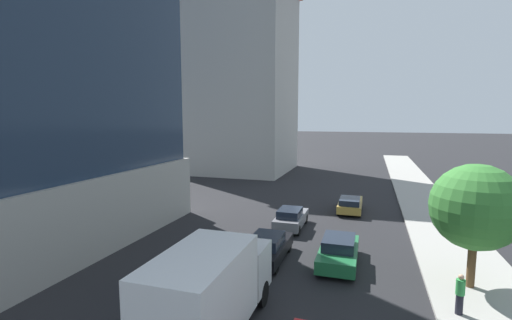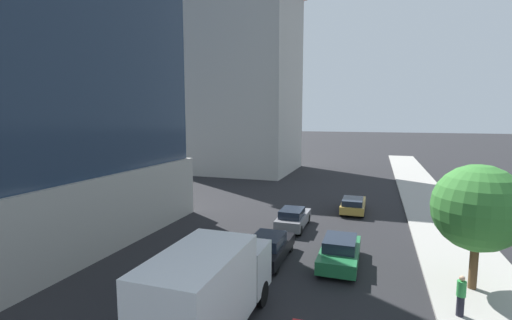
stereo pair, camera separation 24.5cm
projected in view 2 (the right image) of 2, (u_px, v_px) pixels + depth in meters
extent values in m
cube|color=#9E9B93|center=(486.00, 300.00, 15.47)|extent=(4.55, 120.00, 0.15)
cube|color=#B2AFA8|center=(240.00, 72.00, 52.03)|extent=(15.42, 14.50, 28.78)
cube|color=gold|center=(262.00, 30.00, 45.92)|extent=(0.90, 0.90, 37.99)
cylinder|color=brown|center=(474.00, 264.00, 16.22)|extent=(0.36, 0.36, 2.30)
sphere|color=#387F33|center=(478.00, 208.00, 15.91)|extent=(3.89, 3.89, 3.89)
cube|color=#1E6638|center=(340.00, 254.00, 19.22)|extent=(1.95, 4.69, 0.67)
cube|color=#19212D|center=(340.00, 243.00, 19.11)|extent=(1.63, 2.30, 0.56)
cylinder|color=black|center=(327.00, 247.00, 21.02)|extent=(0.22, 0.67, 0.67)
cylinder|color=black|center=(358.00, 250.00, 20.48)|extent=(0.22, 0.67, 0.67)
cylinder|color=black|center=(319.00, 269.00, 18.02)|extent=(0.22, 0.67, 0.67)
cylinder|color=black|center=(354.00, 273.00, 17.48)|extent=(0.22, 0.67, 0.67)
cube|color=slate|center=(293.00, 219.00, 25.62)|extent=(1.78, 4.29, 0.69)
cube|color=#19212D|center=(292.00, 213.00, 25.08)|extent=(1.49, 2.07, 0.53)
cylinder|color=black|center=(287.00, 217.00, 27.27)|extent=(0.22, 0.68, 0.68)
cylinder|color=black|center=(308.00, 219.00, 26.78)|extent=(0.22, 0.68, 0.68)
cylinder|color=black|center=(277.00, 228.00, 24.52)|extent=(0.22, 0.68, 0.68)
cylinder|color=black|center=(300.00, 231.00, 24.03)|extent=(0.22, 0.68, 0.68)
cube|color=#AD8938|center=(353.00, 205.00, 30.08)|extent=(1.87, 4.67, 0.61)
cube|color=#19212D|center=(353.00, 201.00, 29.13)|extent=(1.57, 2.37, 0.46)
cylinder|color=black|center=(345.00, 203.00, 31.87)|extent=(0.22, 0.61, 0.61)
cylinder|color=black|center=(364.00, 204.00, 31.35)|extent=(0.22, 0.61, 0.61)
cylinder|color=black|center=(341.00, 212.00, 28.88)|extent=(0.22, 0.61, 0.61)
cylinder|color=black|center=(363.00, 214.00, 28.36)|extent=(0.22, 0.61, 0.61)
cube|color=black|center=(269.00, 249.00, 19.86)|extent=(1.89, 4.60, 0.64)
cube|color=#19212D|center=(268.00, 240.00, 19.55)|extent=(1.59, 2.23, 0.56)
cylinder|color=black|center=(263.00, 243.00, 21.63)|extent=(0.22, 0.69, 0.69)
cylinder|color=black|center=(290.00, 246.00, 21.10)|extent=(0.22, 0.69, 0.69)
cylinder|color=black|center=(245.00, 263.00, 18.68)|extent=(0.22, 0.69, 0.69)
cylinder|color=black|center=(276.00, 267.00, 18.16)|extent=(0.22, 0.69, 0.69)
cube|color=silver|center=(238.00, 266.00, 15.27)|extent=(2.45, 1.94, 1.94)
cube|color=white|center=(198.00, 295.00, 11.89)|extent=(2.45, 4.83, 2.83)
cylinder|color=black|center=(215.00, 286.00, 15.74)|extent=(0.30, 1.07, 1.07)
cylinder|color=black|center=(262.00, 294.00, 15.06)|extent=(0.30, 1.07, 1.07)
cylinder|color=black|center=(460.00, 306.00, 14.05)|extent=(0.28, 0.28, 0.80)
cylinder|color=green|center=(461.00, 289.00, 13.96)|extent=(0.34, 0.34, 0.62)
sphere|color=tan|center=(462.00, 278.00, 13.91)|extent=(0.22, 0.22, 0.22)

